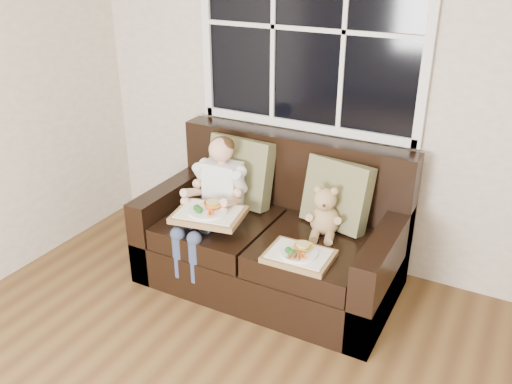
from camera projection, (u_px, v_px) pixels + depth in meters
The scene contains 9 objects.
room_walls at pixel (123, 204), 1.32m from camera, with size 4.52×5.02×2.71m.
window_back at pixel (308, 29), 3.52m from camera, with size 1.62×0.04×1.37m.
loveseat at pixel (274, 239), 3.72m from camera, with size 1.70×0.92×0.96m.
pillow_left at pixel (240, 171), 3.83m from camera, with size 0.49×0.25×0.49m.
pillow_right at pixel (337, 194), 3.52m from camera, with size 0.48×0.29×0.46m.
child at pixel (215, 191), 3.65m from camera, with size 0.37×0.59×0.83m.
teddy_bear at pixel (324, 214), 3.45m from camera, with size 0.23×0.28×0.34m.
tray_left at pixel (209, 213), 3.49m from camera, with size 0.49×0.41×0.10m.
tray_right at pixel (299, 255), 3.22m from camera, with size 0.40×0.31×0.09m.
Camera 1 is at (0.84, -0.89, 2.18)m, focal length 38.00 mm.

